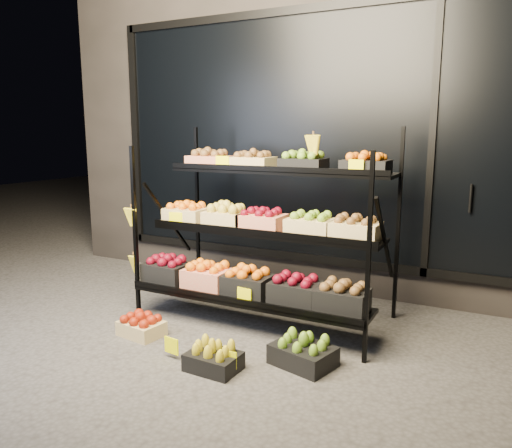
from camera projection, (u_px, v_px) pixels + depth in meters
The scene contains 8 objects.
ground at pixel (227, 344), 3.86m from camera, with size 24.00×24.00×0.00m, color #514F4C.
building at pixel (338, 120), 5.80m from camera, with size 6.00×2.08×3.50m.
display_rack at pixel (261, 231), 4.24m from camera, with size 2.18×1.02×1.71m.
tag_floor_a at pixel (172, 351), 3.60m from camera, with size 0.13×0.01×0.12m, color #FFFC00.
tag_floor_b at pixel (228, 365), 3.39m from camera, with size 0.13×0.01×0.12m, color #FFFC00.
floor_crate_left at pixel (141, 325), 4.01m from camera, with size 0.37×0.30×0.18m.
floor_crate_midleft at pixel (213, 358), 3.43m from camera, with size 0.37×0.28×0.19m.
floor_crate_right at pixel (303, 352), 3.50m from camera, with size 0.48×0.40×0.21m.
Camera 1 is at (1.85, -3.12, 1.63)m, focal length 35.00 mm.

